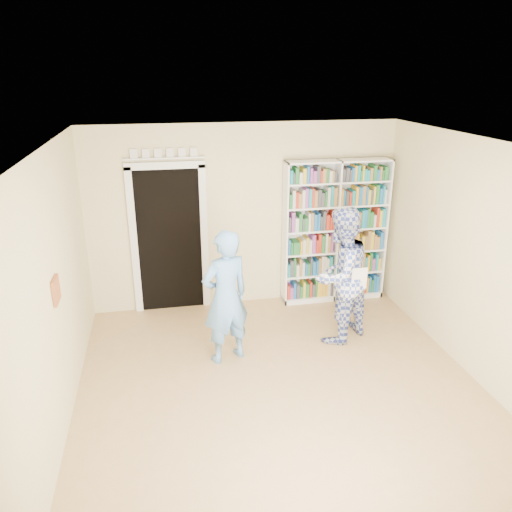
# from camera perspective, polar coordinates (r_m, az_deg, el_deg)

# --- Properties ---
(floor) EXTENTS (5.00, 5.00, 0.00)m
(floor) POSITION_cam_1_polar(r_m,az_deg,el_deg) (5.69, 3.31, -15.84)
(floor) COLOR #AB8052
(floor) RESTS_ON ground
(ceiling) EXTENTS (5.00, 5.00, 0.00)m
(ceiling) POSITION_cam_1_polar(r_m,az_deg,el_deg) (4.63, 4.00, 12.13)
(ceiling) COLOR white
(ceiling) RESTS_ON wall_back
(wall_back) EXTENTS (4.50, 0.00, 4.50)m
(wall_back) POSITION_cam_1_polar(r_m,az_deg,el_deg) (7.31, -1.33, 4.48)
(wall_back) COLOR beige
(wall_back) RESTS_ON floor
(wall_left) EXTENTS (0.00, 5.00, 5.00)m
(wall_left) POSITION_cam_1_polar(r_m,az_deg,el_deg) (4.98, -22.42, -5.11)
(wall_left) COLOR beige
(wall_left) RESTS_ON floor
(wall_right) EXTENTS (0.00, 5.00, 5.00)m
(wall_right) POSITION_cam_1_polar(r_m,az_deg,el_deg) (5.96, 25.03, -1.31)
(wall_right) COLOR beige
(wall_right) RESTS_ON floor
(bookshelf) EXTENTS (1.57, 0.30, 2.17)m
(bookshelf) POSITION_cam_1_polar(r_m,az_deg,el_deg) (7.58, 9.00, 2.80)
(bookshelf) COLOR white
(bookshelf) RESTS_ON floor
(doorway) EXTENTS (1.10, 0.08, 2.43)m
(doorway) POSITION_cam_1_polar(r_m,az_deg,el_deg) (7.24, -9.90, 2.61)
(doorway) COLOR black
(doorway) RESTS_ON floor
(wall_art) EXTENTS (0.03, 0.25, 0.25)m
(wall_art) POSITION_cam_1_polar(r_m,az_deg,el_deg) (5.13, -21.89, -3.65)
(wall_art) COLOR brown
(wall_art) RESTS_ON wall_left
(man_blue) EXTENTS (0.71, 0.60, 1.67)m
(man_blue) POSITION_cam_1_polar(r_m,az_deg,el_deg) (5.95, -3.49, -4.73)
(man_blue) COLOR #6198D8
(man_blue) RESTS_ON floor
(man_plaid) EXTENTS (1.10, 1.04, 1.80)m
(man_plaid) POSITION_cam_1_polar(r_m,az_deg,el_deg) (6.47, 9.55, -2.23)
(man_plaid) COLOR #3446A0
(man_plaid) RESTS_ON floor
(paper_sheet) EXTENTS (0.20, 0.02, 0.28)m
(paper_sheet) POSITION_cam_1_polar(r_m,az_deg,el_deg) (6.31, 11.73, -2.53)
(paper_sheet) COLOR white
(paper_sheet) RESTS_ON man_plaid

